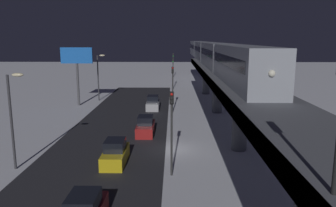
{
  "coord_description": "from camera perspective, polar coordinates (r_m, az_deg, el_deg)",
  "views": [
    {
      "loc": [
        -0.3,
        29.73,
        10.14
      ],
      "look_at": [
        0.38,
        -10.7,
        2.29
      ],
      "focal_mm": 35.57,
      "sensor_mm": 36.0,
      "label": 1
    }
  ],
  "objects": [
    {
      "name": "ground_plane",
      "position": [
        31.42,
        0.37,
        -7.84
      ],
      "size": [
        240.0,
        240.0,
        0.0
      ],
      "primitive_type": "plane",
      "color": "white"
    },
    {
      "name": "avenue_asphalt",
      "position": [
        32.03,
        -10.4,
        -7.65
      ],
      "size": [
        11.0,
        80.27,
        0.01
      ],
      "primitive_type": "cube",
      "color": "#28282D",
      "rests_on": "ground_plane"
    },
    {
      "name": "elevated_railway",
      "position": [
        30.71,
        12.23,
        1.78
      ],
      "size": [
        5.0,
        80.27,
        6.18
      ],
      "color": "slate",
      "rests_on": "ground_plane"
    },
    {
      "name": "subway_train",
      "position": [
        57.97,
        7.08,
        8.75
      ],
      "size": [
        2.94,
        74.07,
        3.4
      ],
      "color": "#999EA8",
      "rests_on": "elevated_railway"
    },
    {
      "name": "sedan_red",
      "position": [
        36.23,
        -3.87,
        -4.0
      ],
      "size": [
        1.91,
        4.48,
        1.97
      ],
      "rotation": [
        0.0,
        0.0,
        3.14
      ],
      "color": "#A51E1E",
      "rests_on": "ground_plane"
    },
    {
      "name": "sedan_yellow",
      "position": [
        28.26,
        -9.03,
        -8.46
      ],
      "size": [
        1.8,
        4.46,
        1.97
      ],
      "rotation": [
        0.0,
        0.0,
        3.14
      ],
      "color": "gold",
      "rests_on": "ground_plane"
    },
    {
      "name": "sedan_silver",
      "position": [
        49.05,
        -2.59,
        -0.0
      ],
      "size": [
        1.8,
        4.55,
        1.97
      ],
      "rotation": [
        0.0,
        0.0,
        3.14
      ],
      "color": "#B2B2B7",
      "rests_on": "ground_plane"
    },
    {
      "name": "traffic_light_near",
      "position": [
        24.41,
        0.63,
        -3.11
      ],
      "size": [
        0.32,
        0.44,
        6.4
      ],
      "color": "#2D2D2D",
      "rests_on": "ground_plane"
    },
    {
      "name": "traffic_light_mid",
      "position": [
        46.07,
        0.8,
        3.58
      ],
      "size": [
        0.32,
        0.44,
        6.4
      ],
      "color": "#2D2D2D",
      "rests_on": "ground_plane"
    },
    {
      "name": "traffic_light_far",
      "position": [
        67.95,
        0.86,
        5.97
      ],
      "size": [
        0.32,
        0.44,
        6.4
      ],
      "color": "#2D2D2D",
      "rests_on": "ground_plane"
    },
    {
      "name": "traffic_light_distant",
      "position": [
        89.9,
        0.89,
        7.2
      ],
      "size": [
        0.32,
        0.44,
        6.4
      ],
      "color": "#2D2D2D",
      "rests_on": "ground_plane"
    },
    {
      "name": "commercial_billboard",
      "position": [
        52.69,
        -15.36,
        7.0
      ],
      "size": [
        4.8,
        0.36,
        8.9
      ],
      "color": "#4C4C51",
      "rests_on": "ground_plane"
    },
    {
      "name": "street_lamp_near",
      "position": [
        28.14,
        -24.99,
        -0.97
      ],
      "size": [
        1.35,
        0.44,
        7.65
      ],
      "color": "#38383D",
      "rests_on": "ground_plane"
    },
    {
      "name": "street_lamp_far",
      "position": [
        56.35,
        -11.7,
        5.34
      ],
      "size": [
        1.35,
        0.44,
        7.65
      ],
      "color": "#38383D",
      "rests_on": "ground_plane"
    }
  ]
}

